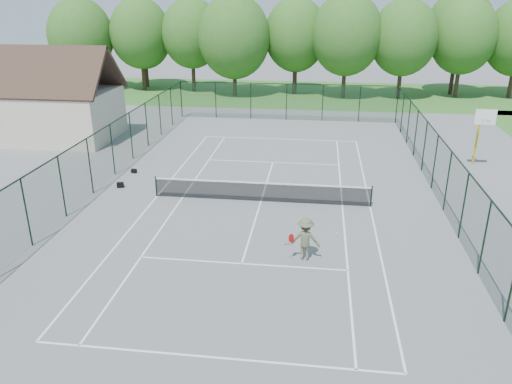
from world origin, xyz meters
TOP-DOWN VIEW (x-y plane):
  - ground at (0.00, 0.00)m, footprint 140.00×140.00m
  - grass_far at (0.00, 30.00)m, footprint 80.00×16.00m
  - court_lines at (0.00, 0.00)m, footprint 11.05×23.85m
  - tennis_net at (0.00, 0.00)m, footprint 11.08×0.08m
  - fence_enclosure at (0.00, 0.00)m, footprint 18.05×36.05m
  - utility_building at (-16.00, 10.00)m, footprint 8.60×6.27m
  - tree_line_far at (0.00, 30.00)m, footprint 39.40×6.40m
  - basketball_goal at (12.38, 7.09)m, footprint 1.20×1.43m
  - sports_bag_a at (-7.87, 0.98)m, footprint 0.40×0.30m
  - sports_bag_b at (-7.98, 3.37)m, footprint 0.33×0.22m
  - tennis_player at (2.44, -5.69)m, footprint 2.10×0.95m

SIDE VIEW (x-z plane):
  - ground at x=0.00m, z-range 0.00..0.00m
  - court_lines at x=0.00m, z-range 0.00..0.01m
  - grass_far at x=0.00m, z-range 0.00..0.01m
  - sports_bag_b at x=-7.98m, z-range 0.00..0.24m
  - sports_bag_a at x=-7.87m, z-range 0.00..0.29m
  - tennis_net at x=0.00m, z-range 0.03..1.13m
  - tennis_player at x=2.44m, z-range 0.00..1.77m
  - fence_enclosure at x=0.00m, z-range 0.05..3.07m
  - basketball_goal at x=12.38m, z-range 0.74..4.39m
  - utility_building at x=-16.00m, z-range -0.20..6.44m
  - tree_line_far at x=0.00m, z-range 1.14..10.84m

